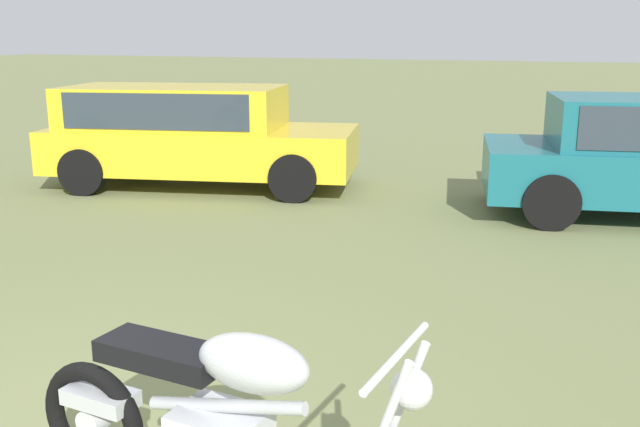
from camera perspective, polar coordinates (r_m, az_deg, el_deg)
name	(u,v)px	position (r m, az deg, el deg)	size (l,w,h in m)	color
motorcycle_silver	(221,426)	(3.28, -7.94, -16.43)	(2.07, 0.64, 1.02)	black
car_yellow	(189,129)	(10.46, -10.41, 6.67)	(4.62, 2.78, 1.43)	gold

